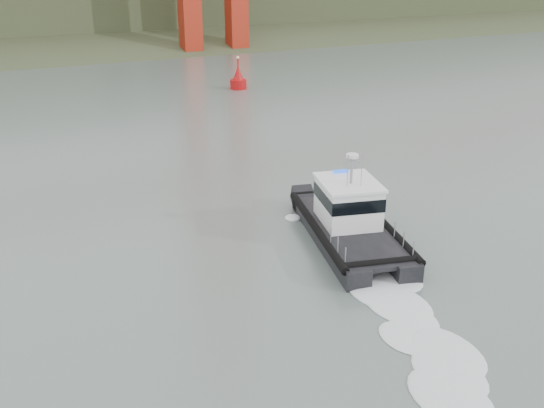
# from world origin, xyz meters

# --- Properties ---
(ground) EXTENTS (400.00, 400.00, 0.00)m
(ground) POSITION_xyz_m (0.00, 0.00, 0.00)
(ground) COLOR #51615A
(ground) RESTS_ON ground
(patrol_boat) EXTENTS (6.34, 11.20, 5.14)m
(patrol_boat) POSITION_xyz_m (2.65, 5.56, 1.29)
(patrol_boat) COLOR black
(patrol_boat) RESTS_ON ground
(nav_buoy) EXTENTS (1.94, 1.94, 4.04)m
(nav_buoy) POSITION_xyz_m (13.58, 45.95, 1.06)
(nav_buoy) COLOR #AB0B0E
(nav_buoy) RESTS_ON ground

